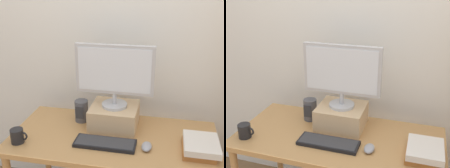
# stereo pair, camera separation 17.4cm
# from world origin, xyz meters

# --- Properties ---
(back_wall) EXTENTS (7.00, 0.08, 2.60)m
(back_wall) POSITION_xyz_m (0.00, 0.49, 1.30)
(back_wall) COLOR silver
(back_wall) RESTS_ON ground_plane
(desk) EXTENTS (1.38, 0.67, 0.77)m
(desk) POSITION_xyz_m (0.00, 0.00, 0.68)
(desk) COLOR #B7844C
(desk) RESTS_ON ground_plane
(riser_box) EXTENTS (0.33, 0.30, 0.16)m
(riser_box) POSITION_xyz_m (-0.02, 0.15, 0.84)
(riser_box) COLOR tan
(riser_box) RESTS_ON desk
(computer_monitor) EXTENTS (0.54, 0.18, 0.44)m
(computer_monitor) POSITION_xyz_m (-0.02, 0.14, 1.17)
(computer_monitor) COLOR #B7B7BA
(computer_monitor) RESTS_ON riser_box
(keyboard) EXTENTS (0.39, 0.14, 0.02)m
(keyboard) POSITION_xyz_m (-0.03, -0.11, 0.78)
(keyboard) COLOR black
(keyboard) RESTS_ON desk
(computer_mouse) EXTENTS (0.06, 0.10, 0.04)m
(computer_mouse) POSITION_xyz_m (0.23, -0.11, 0.79)
(computer_mouse) COLOR #99999E
(computer_mouse) RESTS_ON desk
(book_stack) EXTENTS (0.21, 0.25, 0.08)m
(book_stack) POSITION_xyz_m (0.55, -0.07, 0.81)
(book_stack) COLOR #AD662D
(book_stack) RESTS_ON desk
(coffee_mug) EXTENTS (0.11, 0.08, 0.10)m
(coffee_mug) POSITION_xyz_m (-0.59, -0.20, 0.82)
(coffee_mug) COLOR black
(coffee_mug) RESTS_ON desk
(desk_speaker) EXTENTS (0.10, 0.10, 0.16)m
(desk_speaker) POSITION_xyz_m (-0.27, 0.17, 0.85)
(desk_speaker) COLOR #4C4C51
(desk_speaker) RESTS_ON desk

